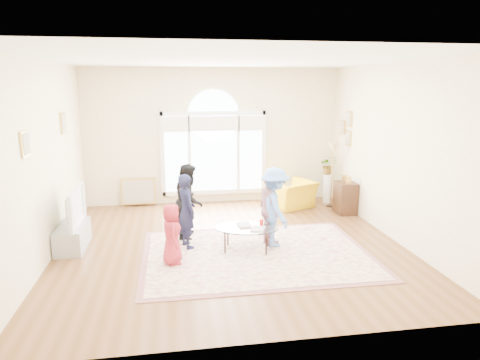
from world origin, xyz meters
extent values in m
plane|color=#583617|center=(0.00, 0.00, 0.00)|extent=(6.00, 6.00, 0.00)
plane|color=#F6EBBD|center=(0.00, 3.00, 1.60)|extent=(6.00, 0.00, 6.00)
plane|color=#F6EBBD|center=(0.00, -3.00, 1.60)|extent=(6.00, 0.00, 6.00)
plane|color=#F6EBBD|center=(-3.00, 0.00, 1.60)|extent=(0.00, 6.00, 6.00)
plane|color=#F6EBBD|center=(3.00, 0.00, 1.60)|extent=(0.00, 6.00, 6.00)
plane|color=white|center=(0.00, 0.00, 3.20)|extent=(6.00, 6.00, 0.00)
cube|color=white|center=(0.00, 2.96, 0.25)|extent=(2.50, 0.08, 0.10)
cube|color=white|center=(0.00, 2.96, 2.15)|extent=(2.50, 0.08, 0.10)
cube|color=white|center=(-1.22, 2.96, 1.20)|extent=(0.10, 0.08, 2.00)
cube|color=white|center=(1.22, 2.96, 1.20)|extent=(0.10, 0.08, 2.00)
cube|color=#C6E2FF|center=(-0.90, 2.96, 1.20)|extent=(0.55, 0.02, 1.80)
cube|color=#C6E2FF|center=(0.90, 2.96, 1.20)|extent=(0.55, 0.02, 1.80)
cube|color=#C6E2FF|center=(0.00, 2.96, 1.20)|extent=(1.10, 0.02, 1.80)
cylinder|color=#C6E2FF|center=(0.00, 2.96, 2.10)|extent=(1.20, 0.02, 1.20)
cube|color=white|center=(-0.59, 2.95, 1.20)|extent=(0.07, 0.04, 1.80)
cube|color=white|center=(0.59, 2.95, 1.20)|extent=(0.07, 0.04, 1.80)
cube|color=white|center=(-0.90, 2.88, 1.92)|extent=(0.65, 0.12, 0.35)
cube|color=white|center=(0.00, 2.88, 1.92)|extent=(1.20, 0.12, 0.35)
cube|color=white|center=(0.90, 2.88, 1.92)|extent=(0.65, 0.12, 0.35)
cube|color=tan|center=(-2.98, 1.30, 2.10)|extent=(0.03, 0.34, 0.40)
cube|color=#ADA38E|center=(-2.96, 1.30, 2.10)|extent=(0.01, 0.28, 0.34)
cube|color=tan|center=(-2.98, -0.90, 2.00)|extent=(0.03, 0.30, 0.36)
cube|color=#ADA38E|center=(-2.96, -0.90, 2.00)|extent=(0.01, 0.24, 0.30)
cube|color=tan|center=(2.98, 2.05, 2.05)|extent=(0.03, 0.28, 0.34)
cube|color=#ADA38E|center=(2.96, 2.05, 2.05)|extent=(0.01, 0.22, 0.28)
cube|color=tan|center=(2.98, 2.05, 1.62)|extent=(0.03, 0.28, 0.34)
cube|color=#ADA38E|center=(2.96, 2.05, 1.62)|extent=(0.01, 0.22, 0.28)
cube|color=tan|center=(2.98, 2.40, 1.84)|extent=(0.03, 0.26, 0.32)
cube|color=#ADA38E|center=(2.96, 2.40, 1.84)|extent=(0.01, 0.20, 0.26)
cube|color=beige|center=(0.37, -0.50, 0.01)|extent=(3.60, 2.60, 0.02)
cube|color=#8A5755|center=(0.37, -0.50, 0.01)|extent=(3.80, 2.80, 0.01)
cube|color=#999CA1|center=(-2.75, 0.30, 0.21)|extent=(0.45, 1.00, 0.42)
imported|color=black|center=(-2.75, 0.30, 0.74)|extent=(0.15, 1.12, 0.65)
cube|color=#5BB0C9|center=(-2.66, 0.30, 0.74)|extent=(0.02, 0.92, 0.52)
ellipsoid|color=silver|center=(0.23, -0.29, 0.41)|extent=(1.23, 0.95, 0.02)
cylinder|color=black|center=(0.61, -0.19, 0.20)|extent=(0.03, 0.03, 0.40)
cylinder|color=black|center=(-0.06, -0.02, 0.20)|extent=(0.03, 0.03, 0.40)
cylinder|color=black|center=(0.51, -0.57, 0.20)|extent=(0.03, 0.03, 0.40)
cylinder|color=black|center=(-0.16, -0.40, 0.20)|extent=(0.03, 0.03, 0.40)
imported|color=#B2A58C|center=(0.09, -0.21, 0.43)|extent=(0.24, 0.31, 0.03)
imported|color=#B2A58C|center=(0.30, -0.40, 0.43)|extent=(0.32, 0.35, 0.02)
cylinder|color=red|center=(0.49, -0.26, 0.48)|extent=(0.07, 0.07, 0.12)
imported|color=yellow|center=(1.74, 2.20, 0.31)|extent=(1.21, 1.16, 0.62)
cube|color=black|center=(2.78, 1.56, 0.35)|extent=(0.40, 0.50, 0.70)
cylinder|color=black|center=(2.66, 2.13, 0.01)|extent=(0.20, 0.20, 0.02)
cylinder|color=#AD8638|center=(2.66, 2.13, 0.68)|extent=(0.02, 0.02, 1.35)
cone|color=#CCB284|center=(2.66, 2.13, 1.40)|extent=(0.25, 0.25, 0.22)
cylinder|color=white|center=(2.70, 2.48, 0.35)|extent=(0.20, 0.20, 0.70)
imported|color=#33722D|center=(2.70, 2.48, 0.92)|extent=(0.42, 0.37, 0.44)
cube|color=tan|center=(-1.81, 2.90, 0.00)|extent=(0.80, 0.14, 0.62)
imported|color=#A42434|center=(-1.03, -0.67, 0.50)|extent=(0.35, 0.50, 0.97)
imported|color=#161834|center=(-0.78, 0.01, 0.67)|extent=(0.45, 0.55, 1.30)
imported|color=black|center=(-0.70, 0.55, 0.71)|extent=(0.63, 0.75, 1.37)
imported|color=#CB8DA1|center=(0.67, -0.11, 0.66)|extent=(0.42, 0.79, 1.28)
imported|color=#5B8CE3|center=(0.74, -0.15, 0.72)|extent=(0.64, 0.96, 1.39)
camera|label=1|loc=(-0.98, -7.13, 2.78)|focal=32.00mm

